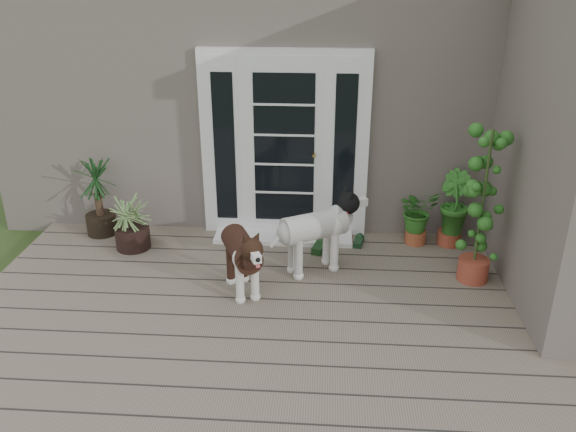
{
  "coord_description": "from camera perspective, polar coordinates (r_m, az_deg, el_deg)",
  "views": [
    {
      "loc": [
        0.29,
        -3.82,
        3.17
      ],
      "look_at": [
        -0.1,
        1.75,
        0.7
      ],
      "focal_mm": 36.88,
      "sensor_mm": 36.0,
      "label": 1
    }
  ],
  "objects": [
    {
      "name": "herb_b",
      "position": [
        6.94,
        15.48,
        -0.18
      ],
      "size": [
        0.55,
        0.55,
        0.65
      ],
      "primitive_type": "imported",
      "rotation": [
        0.0,
        0.0,
        1.89
      ],
      "color": "#1C5B1A",
      "rests_on": "deck"
    },
    {
      "name": "sapling",
      "position": [
        6.04,
        18.21,
        0.96
      ],
      "size": [
        0.55,
        0.55,
        1.64
      ],
      "primitive_type": null,
      "rotation": [
        0.0,
        0.0,
        0.15
      ],
      "color": "#1F5618",
      "rests_on": "deck"
    },
    {
      "name": "door_unit",
      "position": [
        6.74,
        -0.34,
        6.8
      ],
      "size": [
        1.9,
        0.14,
        2.15
      ],
      "primitive_type": "cube",
      "color": "white",
      "rests_on": "deck"
    },
    {
      "name": "clog_right",
      "position": [
        6.85,
        6.84,
        -2.41
      ],
      "size": [
        0.18,
        0.29,
        0.08
      ],
      "primitive_type": null,
      "rotation": [
        0.0,
        0.0,
        -0.18
      ],
      "color": "black",
      "rests_on": "deck"
    },
    {
      "name": "white_dog",
      "position": [
        6.09,
        2.52,
        -2.19
      ],
      "size": [
        0.98,
        0.78,
        0.76
      ],
      "primitive_type": null,
      "rotation": [
        0.0,
        0.0,
        -1.06
      ],
      "color": "white",
      "rests_on": "deck"
    },
    {
      "name": "brindle_dog",
      "position": [
        5.75,
        -4.47,
        -4.28
      ],
      "size": [
        0.66,
        0.91,
        0.69
      ],
      "primitive_type": null,
      "rotation": [
        0.0,
        0.0,
        3.55
      ],
      "color": "#371D14",
      "rests_on": "deck"
    },
    {
      "name": "house_main",
      "position": [
        8.63,
        2.06,
        13.02
      ],
      "size": [
        7.4,
        4.0,
        3.1
      ],
      "primitive_type": "cube",
      "color": "#665E54",
      "rests_on": "ground"
    },
    {
      "name": "spider_plant",
      "position": [
        6.83,
        -14.92,
        -0.38
      ],
      "size": [
        0.66,
        0.66,
        0.69
      ],
      "primitive_type": null,
      "rotation": [
        0.0,
        0.0,
        -0.02
      ],
      "color": "#9BAD6A",
      "rests_on": "deck"
    },
    {
      "name": "deck",
      "position": [
        5.25,
        0.06,
        -12.45
      ],
      "size": [
        6.2,
        4.6,
        0.12
      ],
      "primitive_type": "cube",
      "color": "#6B5B4C",
      "rests_on": "ground"
    },
    {
      "name": "yucca",
      "position": [
        7.24,
        -17.87,
        1.88
      ],
      "size": [
        0.85,
        0.85,
        0.96
      ],
      "primitive_type": null,
      "rotation": [
        0.0,
        0.0,
        -0.33
      ],
      "color": "#113315",
      "rests_on": "deck"
    },
    {
      "name": "door_step",
      "position": [
        6.94,
        -0.45,
        -2.0
      ],
      "size": [
        1.6,
        0.4,
        0.05
      ],
      "primitive_type": "cube",
      "color": "white",
      "rests_on": "deck"
    },
    {
      "name": "herb_a",
      "position": [
        6.89,
        12.31,
        -0.36
      ],
      "size": [
        0.6,
        0.6,
        0.58
      ],
      "primitive_type": "imported",
      "rotation": [
        0.0,
        0.0,
        0.43
      ],
      "color": "#1A5217",
      "rests_on": "deck"
    },
    {
      "name": "herb_c",
      "position": [
        6.98,
        20.73,
        -1.22
      ],
      "size": [
        0.49,
        0.49,
        0.55
      ],
      "primitive_type": "imported",
      "rotation": [
        0.0,
        0.0,
        4.03
      ],
      "color": "#1D5217",
      "rests_on": "deck"
    },
    {
      "name": "clog_left",
      "position": [
        6.67,
        3.04,
        -2.92
      ],
      "size": [
        0.23,
        0.36,
        0.1
      ],
      "primitive_type": null,
      "rotation": [
        0.0,
        0.0,
        -0.25
      ],
      "color": "#143314",
      "rests_on": "deck"
    }
  ]
}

